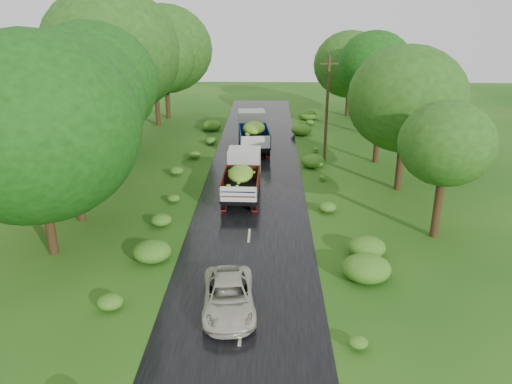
{
  "coord_description": "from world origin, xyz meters",
  "views": [
    {
      "loc": [
        0.96,
        -15.09,
        11.31
      ],
      "look_at": [
        0.31,
        9.89,
        1.7
      ],
      "focal_mm": 35.0,
      "sensor_mm": 36.0,
      "label": 1
    }
  ],
  "objects_px": {
    "truck_near": "(242,174)",
    "truck_far": "(253,130)",
    "utility_pole": "(327,108)",
    "car": "(229,296)"
  },
  "relations": [
    {
      "from": "truck_far",
      "to": "car",
      "type": "height_order",
      "value": "truck_far"
    },
    {
      "from": "truck_near",
      "to": "truck_far",
      "type": "xyz_separation_m",
      "value": [
        0.31,
        10.69,
        0.12
      ]
    },
    {
      "from": "truck_near",
      "to": "truck_far",
      "type": "relative_size",
      "value": 0.9
    },
    {
      "from": "truck_near",
      "to": "car",
      "type": "height_order",
      "value": "truck_near"
    },
    {
      "from": "utility_pole",
      "to": "truck_near",
      "type": "bearing_deg",
      "value": -136.54
    },
    {
      "from": "truck_near",
      "to": "utility_pole",
      "type": "relative_size",
      "value": 0.77
    },
    {
      "from": "truck_far",
      "to": "utility_pole",
      "type": "xyz_separation_m",
      "value": [
        5.5,
        -3.31,
        2.46
      ]
    },
    {
      "from": "truck_near",
      "to": "car",
      "type": "distance_m",
      "value": 12.33
    },
    {
      "from": "truck_far",
      "to": "utility_pole",
      "type": "relative_size",
      "value": 0.85
    },
    {
      "from": "truck_near",
      "to": "utility_pole",
      "type": "xyz_separation_m",
      "value": [
        5.81,
        7.37,
        2.58
      ]
    }
  ]
}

